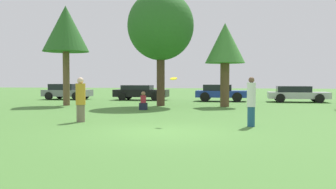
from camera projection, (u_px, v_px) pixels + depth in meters
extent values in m
plane|color=#477A33|center=(161.00, 132.00, 11.45)|extent=(120.00, 120.00, 0.00)
cylinder|color=#726651|center=(81.00, 113.00, 14.19)|extent=(0.32, 0.32, 0.68)
cylinder|color=#BF8C26|center=(81.00, 94.00, 14.16)|extent=(0.38, 0.38, 0.83)
sphere|color=beige|center=(80.00, 81.00, 14.13)|extent=(0.25, 0.25, 0.25)
cylinder|color=navy|center=(251.00, 117.00, 12.77)|extent=(0.26, 0.26, 0.70)
cylinder|color=silver|center=(251.00, 95.00, 12.74)|extent=(0.30, 0.30, 0.85)
sphere|color=brown|center=(251.00, 80.00, 12.72)|extent=(0.21, 0.21, 0.21)
cylinder|color=yellow|center=(174.00, 79.00, 13.24)|extent=(0.27, 0.26, 0.11)
cube|color=#191E33|center=(143.00, 106.00, 19.90)|extent=(0.40, 0.34, 0.39)
cylinder|color=#A52633|center=(143.00, 99.00, 19.88)|extent=(0.30, 0.30, 0.40)
sphere|color=#8C6647|center=(143.00, 94.00, 19.87)|extent=(0.23, 0.23, 0.23)
cylinder|color=brown|center=(66.00, 79.00, 23.29)|extent=(0.42, 0.42, 3.44)
cone|color=#286023|center=(66.00, 29.00, 23.16)|extent=(2.92, 2.92, 2.92)
cylinder|color=#473323|center=(161.00, 75.00, 22.92)|extent=(0.50, 0.50, 3.89)
ellipsoid|color=#286023|center=(161.00, 26.00, 22.79)|extent=(4.16, 4.16, 4.33)
cylinder|color=brown|center=(225.00, 85.00, 22.23)|extent=(0.55, 0.55, 2.66)
cone|color=#3D7F33|center=(225.00, 43.00, 22.13)|extent=(2.43, 2.43, 2.43)
cube|color=slate|center=(67.00, 93.00, 30.56)|extent=(3.89, 1.97, 0.54)
cube|color=black|center=(64.00, 87.00, 30.59)|extent=(2.16, 1.70, 0.49)
cylinder|color=black|center=(85.00, 95.00, 31.25)|extent=(0.64, 0.21, 0.64)
cylinder|color=black|center=(76.00, 96.00, 29.42)|extent=(0.64, 0.21, 0.64)
cylinder|color=black|center=(60.00, 95.00, 31.72)|extent=(0.64, 0.21, 0.64)
cylinder|color=black|center=(49.00, 96.00, 29.88)|extent=(0.64, 0.21, 0.64)
cube|color=black|center=(141.00, 93.00, 29.56)|extent=(4.37, 1.81, 0.58)
cube|color=black|center=(137.00, 87.00, 29.60)|extent=(2.42, 1.56, 0.36)
cylinder|color=black|center=(160.00, 96.00, 30.14)|extent=(0.64, 0.20, 0.64)
cylinder|color=black|center=(155.00, 97.00, 28.48)|extent=(0.64, 0.20, 0.64)
cylinder|color=black|center=(129.00, 96.00, 30.66)|extent=(0.64, 0.20, 0.64)
cylinder|color=black|center=(122.00, 96.00, 29.00)|extent=(0.64, 0.20, 0.64)
cube|color=#1E389E|center=(221.00, 94.00, 27.82)|extent=(3.87, 1.74, 0.51)
cube|color=black|center=(218.00, 88.00, 27.86)|extent=(2.14, 1.50, 0.46)
cylinder|color=black|center=(237.00, 96.00, 28.41)|extent=(0.72, 0.20, 0.72)
cylinder|color=black|center=(237.00, 97.00, 26.79)|extent=(0.72, 0.20, 0.72)
cylinder|color=black|center=(207.00, 96.00, 28.87)|extent=(0.72, 0.20, 0.72)
cylinder|color=black|center=(205.00, 97.00, 27.25)|extent=(0.72, 0.20, 0.72)
cube|color=#B2B2B7|center=(298.00, 95.00, 26.80)|extent=(4.34, 1.85, 0.47)
cube|color=black|center=(293.00, 89.00, 26.84)|extent=(2.40, 1.60, 0.44)
cylinder|color=black|center=(315.00, 97.00, 27.41)|extent=(0.65, 0.22, 0.64)
cylinder|color=black|center=(320.00, 99.00, 25.69)|extent=(0.65, 0.22, 0.64)
cylinder|color=black|center=(278.00, 97.00, 27.92)|extent=(0.65, 0.22, 0.64)
cylinder|color=black|center=(280.00, 98.00, 26.21)|extent=(0.65, 0.22, 0.64)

